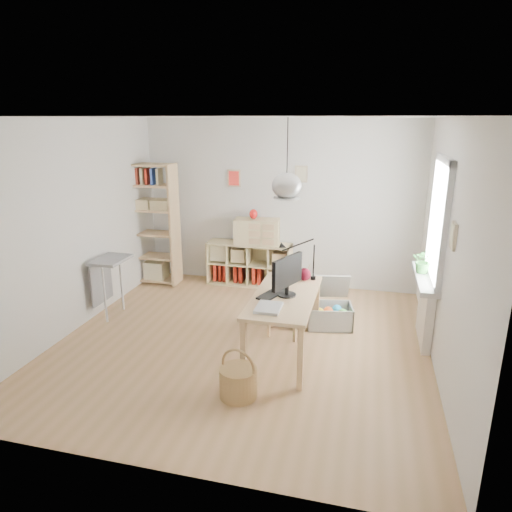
% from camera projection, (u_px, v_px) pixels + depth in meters
% --- Properties ---
extents(ground, '(4.50, 4.50, 0.00)m').
position_uv_depth(ground, '(242.00, 342.00, 5.70)').
color(ground, '#AC8056').
rests_on(ground, ground).
extents(room_shell, '(4.50, 4.50, 4.50)m').
position_uv_depth(room_shell, '(287.00, 186.00, 4.86)').
color(room_shell, white).
rests_on(room_shell, ground).
extents(window_unit, '(0.07, 1.16, 1.46)m').
position_uv_depth(window_unit, '(439.00, 220.00, 5.29)').
color(window_unit, white).
rests_on(window_unit, ground).
extents(radiator, '(0.10, 0.80, 0.80)m').
position_uv_depth(radiator, '(426.00, 311.00, 5.64)').
color(radiator, white).
rests_on(radiator, ground).
extents(windowsill, '(0.22, 1.20, 0.06)m').
position_uv_depth(windowsill, '(425.00, 278.00, 5.52)').
color(windowsill, silver).
rests_on(windowsill, radiator).
extents(desk, '(0.70, 1.50, 0.75)m').
position_uv_depth(desk, '(284.00, 302.00, 5.25)').
color(desk, tan).
rests_on(desk, ground).
extents(cube_shelf, '(1.40, 0.38, 0.72)m').
position_uv_depth(cube_shelf, '(249.00, 267.00, 7.66)').
color(cube_shelf, beige).
rests_on(cube_shelf, ground).
extents(tall_bookshelf, '(0.80, 0.38, 2.00)m').
position_uv_depth(tall_bookshelf, '(153.00, 219.00, 7.53)').
color(tall_bookshelf, tan).
rests_on(tall_bookshelf, ground).
extents(side_table, '(0.40, 0.55, 0.85)m').
position_uv_depth(side_table, '(107.00, 271.00, 6.31)').
color(side_table, '#9A9B9D').
rests_on(side_table, ground).
extents(chair, '(0.47, 0.47, 0.83)m').
position_uv_depth(chair, '(288.00, 298.00, 5.85)').
color(chair, '#9A9B9D').
rests_on(chair, ground).
extents(wicker_basket, '(0.38, 0.38, 0.53)m').
position_uv_depth(wicker_basket, '(238.00, 381.00, 4.55)').
color(wicker_basket, '#A5834A').
rests_on(wicker_basket, ground).
extents(storage_chest, '(0.71, 0.77, 0.63)m').
position_uv_depth(storage_chest, '(330.00, 310.00, 6.14)').
color(storage_chest, beige).
rests_on(storage_chest, ground).
extents(monitor, '(0.26, 0.51, 0.46)m').
position_uv_depth(monitor, '(287.00, 274.00, 5.12)').
color(monitor, black).
rests_on(monitor, desk).
extents(keyboard, '(0.30, 0.46, 0.02)m').
position_uv_depth(keyboard, '(272.00, 294.00, 5.21)').
color(keyboard, black).
rests_on(keyboard, desk).
extents(task_lamp, '(0.45, 0.17, 0.48)m').
position_uv_depth(task_lamp, '(295.00, 255.00, 5.61)').
color(task_lamp, black).
rests_on(task_lamp, desk).
extents(yarn_ball, '(0.16, 0.16, 0.16)m').
position_uv_depth(yarn_ball, '(305.00, 274.00, 5.66)').
color(yarn_ball, '#490917').
rests_on(yarn_ball, desk).
extents(paper_tray, '(0.26, 0.33, 0.03)m').
position_uv_depth(paper_tray, '(269.00, 308.00, 4.82)').
color(paper_tray, silver).
rests_on(paper_tray, desk).
extents(drawer_chest, '(0.75, 0.40, 0.41)m').
position_uv_depth(drawer_chest, '(257.00, 231.00, 7.40)').
color(drawer_chest, beige).
rests_on(drawer_chest, cube_shelf).
extents(red_vase, '(0.13, 0.13, 0.16)m').
position_uv_depth(red_vase, '(253.00, 214.00, 7.33)').
color(red_vase, '#A10F0D').
rests_on(red_vase, drawer_chest).
extents(potted_plant, '(0.28, 0.24, 0.31)m').
position_uv_depth(potted_plant, '(424.00, 261.00, 5.58)').
color(potted_plant, '#266726').
rests_on(potted_plant, windowsill).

